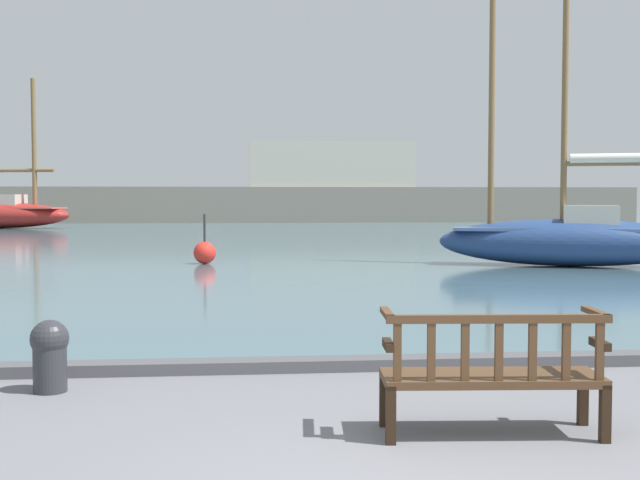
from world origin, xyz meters
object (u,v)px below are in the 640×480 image
object	(u,v)px
sailboat_outer_port	(570,236)
mooring_bollard	(50,352)
channel_buoy	(205,252)
park_bench	(492,372)

from	to	relation	value
sailboat_outer_port	mooring_bollard	xyz separation A→B (m)	(-9.68, -11.57, -0.46)
sailboat_outer_port	channel_buoy	world-z (taller)	sailboat_outer_port
sailboat_outer_port	channel_buoy	size ratio (longest dim) A/B	6.53
channel_buoy	mooring_bollard	bearing A→B (deg)	-93.24
sailboat_outer_port	mooring_bollard	bearing A→B (deg)	-129.93
park_bench	mooring_bollard	distance (m)	3.92
sailboat_outer_port	mooring_bollard	size ratio (longest dim) A/B	12.69
park_bench	channel_buoy	world-z (taller)	channel_buoy
park_bench	mooring_bollard	world-z (taller)	park_bench
park_bench	channel_buoy	distance (m)	15.05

